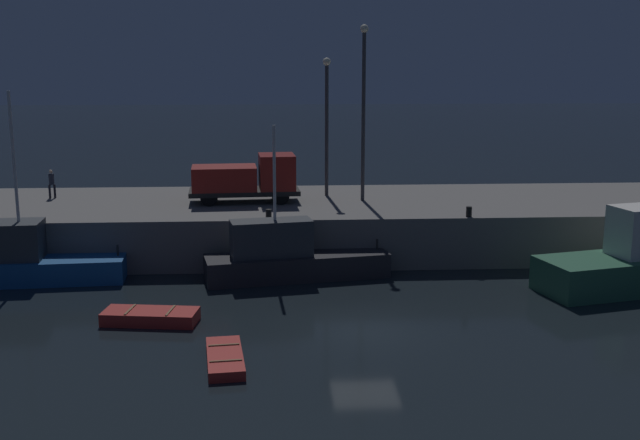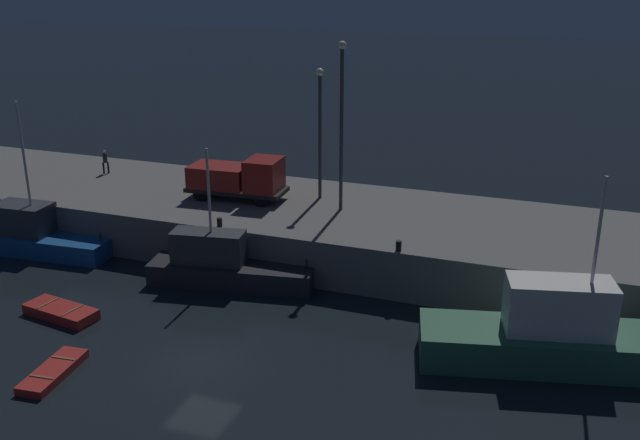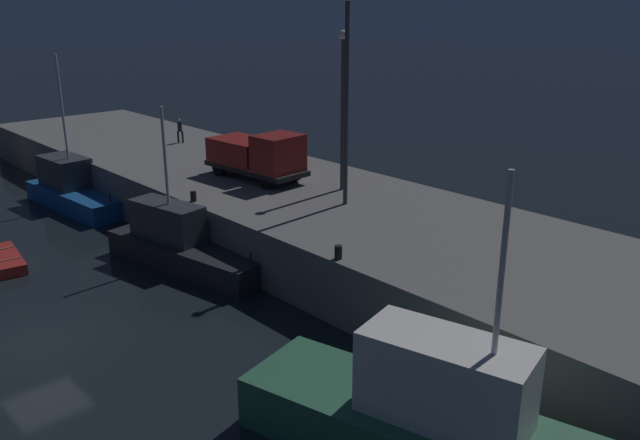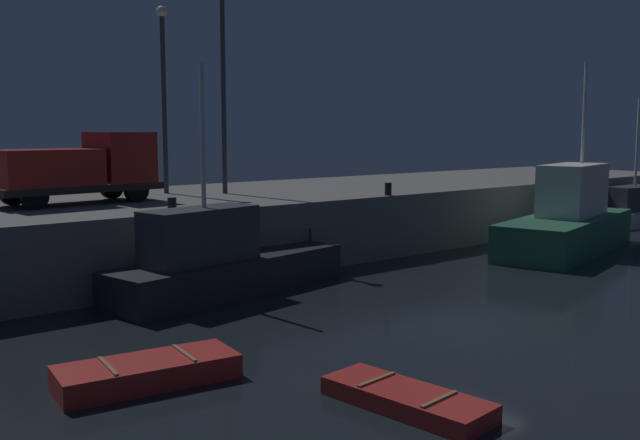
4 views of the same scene
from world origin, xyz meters
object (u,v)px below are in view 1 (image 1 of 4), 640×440
object	(u,v)px
fishing_trawler_green	(26,260)
bollard_west	(469,212)
dinghy_orange_near	(225,358)
utility_truck	(247,178)
rowboat_white_mid	(151,317)
lamp_post_east	(364,101)
lamp_post_west	(327,116)
bollard_central	(269,214)
fishing_boat_blue	(290,258)
dockworker	(52,182)

from	to	relation	value
fishing_trawler_green	bollard_west	world-z (taller)	fishing_trawler_green
dinghy_orange_near	utility_truck	world-z (taller)	utility_truck
rowboat_white_mid	lamp_post_east	bearing A→B (deg)	51.93
lamp_post_west	bollard_central	size ratio (longest dim) A/B	15.92
fishing_boat_blue	dinghy_orange_near	distance (m)	10.54
rowboat_white_mid	utility_truck	bearing A→B (deg)	74.23
dinghy_orange_near	bollard_west	world-z (taller)	bollard_west
utility_truck	bollard_west	bearing A→B (deg)	-23.32
rowboat_white_mid	dockworker	xyz separation A→B (m)	(-7.37, 13.85, 3.18)
rowboat_white_mid	bollard_central	size ratio (longest dim) A/B	7.91
lamp_post_east	bollard_central	world-z (taller)	lamp_post_east
fishing_trawler_green	rowboat_white_mid	xyz separation A→B (m)	(6.54, -6.13, -0.77)
dockworker	bollard_west	bearing A→B (deg)	-16.87
fishing_trawler_green	dockworker	bearing A→B (deg)	96.15
fishing_trawler_green	bollard_central	distance (m)	11.27
fishing_boat_blue	dockworker	bearing A→B (deg)	148.51
fishing_trawler_green	bollard_central	size ratio (longest dim) A/B	18.17
fishing_trawler_green	utility_truck	bearing A→B (deg)	30.50
fishing_trawler_green	lamp_post_west	world-z (taller)	lamp_post_west
fishing_boat_blue	bollard_central	distance (m)	2.44
bollard_west	bollard_central	world-z (taller)	bollard_west
lamp_post_east	fishing_trawler_green	bearing A→B (deg)	-159.29
lamp_post_west	bollard_west	xyz separation A→B (m)	(6.45, -6.52, -4.20)
dockworker	bollard_west	world-z (taller)	dockworker
utility_truck	bollard_central	size ratio (longest dim) A/B	12.50
dinghy_orange_near	dockworker	distance (m)	21.18
lamp_post_west	fishing_trawler_green	bearing A→B (deg)	-151.65
fishing_trawler_green	rowboat_white_mid	distance (m)	9.00
dockworker	bollard_west	size ratio (longest dim) A/B	3.11
lamp_post_west	fishing_boat_blue	bearing A→B (deg)	-105.96
bollard_central	lamp_post_east	bearing A→B (deg)	44.13
lamp_post_east	utility_truck	bearing A→B (deg)	-177.67
fishing_boat_blue	rowboat_white_mid	distance (m)	8.15
dinghy_orange_near	dockworker	xyz separation A→B (m)	(-10.48, 18.11, 3.26)
rowboat_white_mid	lamp_post_east	xyz separation A→B (m)	(9.58, 12.23, 7.61)
dinghy_orange_near	lamp_post_east	distance (m)	19.30
lamp_post_west	utility_truck	size ratio (longest dim) A/B	1.27
bollard_west	bollard_central	xyz separation A→B (m)	(-9.65, 0.01, -0.01)
fishing_trawler_green	bollard_central	xyz separation A→B (m)	(11.07, 1.20, 1.76)
fishing_trawler_green	utility_truck	size ratio (longest dim) A/B	1.45
rowboat_white_mid	bollard_west	bearing A→B (deg)	27.29
dinghy_orange_near	dockworker	size ratio (longest dim) A/B	2.18
fishing_trawler_green	dockworker	world-z (taller)	fishing_trawler_green
lamp_post_east	fishing_boat_blue	bearing A→B (deg)	-123.20
fishing_trawler_green	rowboat_white_mid	size ratio (longest dim) A/B	2.30
dinghy_orange_near	bollard_central	world-z (taller)	bollard_central
fishing_boat_blue	bollard_west	bearing A→B (deg)	8.76
rowboat_white_mid	lamp_post_east	world-z (taller)	lamp_post_east
dinghy_orange_near	bollard_west	bearing A→B (deg)	46.28
fishing_boat_blue	dockworker	size ratio (longest dim) A/B	5.57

